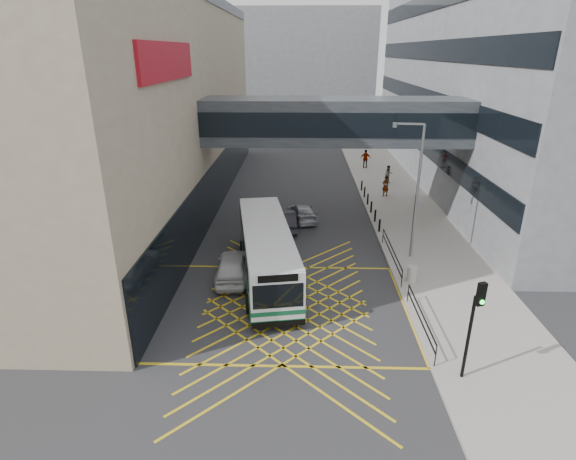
# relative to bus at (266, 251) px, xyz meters

# --- Properties ---
(ground) EXTENTS (120.00, 120.00, 0.00)m
(ground) POSITION_rel_bus_xyz_m (1.18, -3.28, -1.64)
(ground) COLOR #333335
(building_whsmith) EXTENTS (24.17, 42.00, 16.00)m
(building_whsmith) POSITION_rel_bus_xyz_m (-16.80, 12.72, 6.36)
(building_whsmith) COLOR tan
(building_whsmith) RESTS_ON ground
(building_right) EXTENTS (24.09, 44.00, 20.00)m
(building_right) POSITION_rel_bus_xyz_m (25.16, 20.72, 8.36)
(building_right) COLOR gray
(building_right) RESTS_ON ground
(building_far) EXTENTS (28.00, 16.00, 18.00)m
(building_far) POSITION_rel_bus_xyz_m (-0.82, 56.72, 7.36)
(building_far) COLOR gray
(building_far) RESTS_ON ground
(skybridge) EXTENTS (20.00, 4.10, 3.00)m
(skybridge) POSITION_rel_bus_xyz_m (4.18, 8.72, 5.86)
(skybridge) COLOR #33393E
(skybridge) RESTS_ON ground
(pavement) EXTENTS (6.00, 54.00, 0.16)m
(pavement) POSITION_rel_bus_xyz_m (10.18, 11.72, -1.56)
(pavement) COLOR #9F9A91
(pavement) RESTS_ON ground
(box_junction) EXTENTS (12.00, 9.00, 0.01)m
(box_junction) POSITION_rel_bus_xyz_m (1.18, -3.28, -1.64)
(box_junction) COLOR gold
(box_junction) RESTS_ON ground
(bus) EXTENTS (4.29, 11.19, 3.06)m
(bus) POSITION_rel_bus_xyz_m (0.00, 0.00, 0.00)
(bus) COLOR silver
(bus) RESTS_ON ground
(car_white) EXTENTS (2.25, 4.91, 1.53)m
(car_white) POSITION_rel_bus_xyz_m (-1.91, -0.19, -0.88)
(car_white) COLOR silver
(car_white) RESTS_ON ground
(car_dark) EXTENTS (2.22, 4.56, 1.38)m
(car_dark) POSITION_rel_bus_xyz_m (0.74, 7.44, -0.95)
(car_dark) COLOR black
(car_dark) RESTS_ON ground
(car_silver) EXTENTS (2.56, 4.39, 1.28)m
(car_silver) POSITION_rel_bus_xyz_m (2.02, 9.38, -1.00)
(car_silver) COLOR #95979E
(car_silver) RESTS_ON ground
(traffic_light) EXTENTS (0.34, 0.51, 4.25)m
(traffic_light) POSITION_rel_bus_xyz_m (8.27, -8.49, 1.28)
(traffic_light) COLOR black
(traffic_light) RESTS_ON pavement
(street_lamp) EXTENTS (1.85, 0.42, 8.10)m
(street_lamp) POSITION_rel_bus_xyz_m (8.51, 2.67, 3.14)
(street_lamp) COLOR slate
(street_lamp) RESTS_ON pavement
(litter_bin) EXTENTS (0.52, 0.52, 0.90)m
(litter_bin) POSITION_rel_bus_xyz_m (8.02, -0.59, -1.03)
(litter_bin) COLOR #ADA89E
(litter_bin) RESTS_ON pavement
(kerb_railings) EXTENTS (0.05, 12.54, 1.00)m
(kerb_railings) POSITION_rel_bus_xyz_m (7.33, -1.50, -0.76)
(kerb_railings) COLOR black
(kerb_railings) RESTS_ON pavement
(bollards) EXTENTS (0.14, 10.14, 0.90)m
(bollards) POSITION_rel_bus_xyz_m (7.43, 11.72, -1.03)
(bollards) COLOR black
(bollards) RESTS_ON pavement
(pedestrian_a) EXTENTS (0.87, 0.76, 1.81)m
(pedestrian_a) POSITION_rel_bus_xyz_m (9.24, 15.03, -0.57)
(pedestrian_a) COLOR gray
(pedestrian_a) RESTS_ON pavement
(pedestrian_b) EXTENTS (0.87, 0.57, 1.67)m
(pedestrian_b) POSITION_rel_bus_xyz_m (10.29, 19.34, -0.65)
(pedestrian_b) COLOR gray
(pedestrian_b) RESTS_ON pavement
(pedestrian_c) EXTENTS (1.25, 0.76, 1.97)m
(pedestrian_c) POSITION_rel_bus_xyz_m (8.87, 25.26, -0.50)
(pedestrian_c) COLOR gray
(pedestrian_c) RESTS_ON pavement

